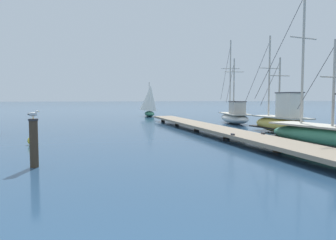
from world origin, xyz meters
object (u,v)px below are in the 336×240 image
fishing_boat_0 (282,121)px  perched_seagull (33,114)px  fishing_boat_1 (235,116)px  distant_sailboat (149,101)px  mooring_buoy (32,141)px  mooring_piling (34,142)px

fishing_boat_0 → perched_seagull: 15.05m
fishing_boat_1 → distant_sailboat: 13.27m
mooring_buoy → distant_sailboat: distant_sailboat is taller
mooring_piling → distant_sailboat: size_ratio=0.37×
fishing_boat_0 → fishing_boat_1: (0.07, 7.42, -0.12)m
fishing_boat_0 → fishing_boat_1: bearing=89.4°
mooring_buoy → distant_sailboat: size_ratio=0.11×
fishing_boat_0 → perched_seagull: (-13.13, -7.30, 0.91)m
fishing_boat_1 → mooring_piling: 19.77m
mooring_buoy → distant_sailboat: (8.72, 21.62, 1.62)m
fishing_boat_0 → perched_seagull: bearing=-150.9°
mooring_piling → mooring_buoy: bearing=102.3°
fishing_boat_1 → distant_sailboat: (-5.58, 11.99, 1.17)m
fishing_boat_0 → mooring_piling: fishing_boat_0 is taller
mooring_buoy → distant_sailboat: bearing=68.0°
fishing_boat_1 → distant_sailboat: bearing=115.0°
fishing_boat_0 → distant_sailboat: (-5.51, 19.40, 1.05)m
perched_seagull → mooring_buoy: bearing=102.2°
fishing_boat_0 → mooring_piling: (-13.12, -7.30, 0.03)m
fishing_boat_1 → mooring_piling: bearing=-131.9°
fishing_boat_1 → mooring_piling: (-13.20, -14.72, 0.16)m
mooring_piling → fishing_boat_1: bearing=48.1°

